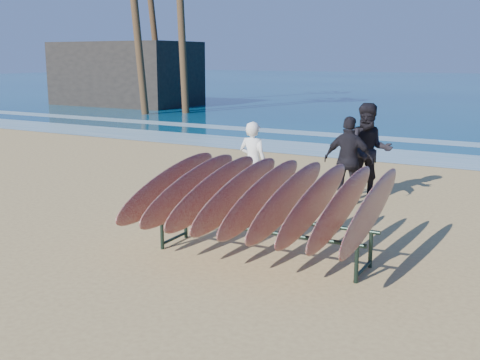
{
  "coord_description": "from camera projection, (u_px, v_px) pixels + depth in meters",
  "views": [
    {
      "loc": [
        4.56,
        -7.02,
        2.82
      ],
      "look_at": [
        0.0,
        0.8,
        0.95
      ],
      "focal_mm": 45.0,
      "sensor_mm": 36.0,
      "label": 1
    }
  ],
  "objects": [
    {
      "name": "person_white",
      "position": [
        253.0,
        162.0,
        11.74
      ],
      "size": [
        0.58,
        0.39,
        1.59
      ],
      "primitive_type": "imported",
      "rotation": [
        0.0,
        0.0,
        3.13
      ],
      "color": "white",
      "rests_on": "ground"
    },
    {
      "name": "foam_far",
      "position": [
        430.0,
        142.0,
        20.18
      ],
      "size": [
        160.0,
        160.0,
        0.0
      ],
      "primitive_type": "plane",
      "color": "white",
      "rests_on": "ground"
    },
    {
      "name": "person_dark_a",
      "position": [
        369.0,
        151.0,
        12.02
      ],
      "size": [
        1.15,
        1.05,
        1.91
      ],
      "primitive_type": "imported",
      "rotation": [
        0.0,
        0.0,
        0.43
      ],
      "color": "black",
      "rests_on": "ground"
    },
    {
      "name": "foam_near",
      "position": [
        402.0,
        156.0,
        17.21
      ],
      "size": [
        160.0,
        160.0,
        0.0
      ],
      "primitive_type": "plane",
      "color": "white",
      "rests_on": "ground"
    },
    {
      "name": "person_dark_b",
      "position": [
        349.0,
        161.0,
        11.55
      ],
      "size": [
        1.01,
        0.44,
        1.7
      ],
      "primitive_type": "imported",
      "rotation": [
        0.0,
        0.0,
        3.17
      ],
      "color": "black",
      "rests_on": "ground"
    },
    {
      "name": "surfboard_rack",
      "position": [
        262.0,
        197.0,
        8.39
      ],
      "size": [
        3.29,
        2.84,
        1.42
      ],
      "rotation": [
        0.0,
        0.0,
        0.05
      ],
      "color": "#1B2B24",
      "rests_on": "ground"
    },
    {
      "name": "ground",
      "position": [
        212.0,
        253.0,
        8.76
      ],
      "size": [
        120.0,
        120.0,
        0.0
      ],
      "primitive_type": "plane",
      "color": "tan",
      "rests_on": "ground"
    },
    {
      "name": "building",
      "position": [
        126.0,
        74.0,
        35.19
      ],
      "size": [
        8.17,
        4.54,
        3.63
      ],
      "primitive_type": "cube",
      "color": "#2D2823",
      "rests_on": "ground"
    }
  ]
}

